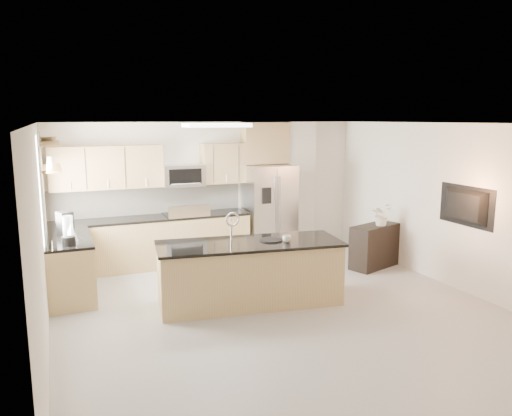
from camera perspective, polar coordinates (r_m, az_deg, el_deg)
name	(u,v)px	position (r m, az deg, el deg)	size (l,w,h in m)	color
floor	(283,314)	(7.07, 3.05, -11.95)	(6.50, 6.50, 0.00)	#A4A09C
ceiling	(284,124)	(6.55, 3.27, 9.62)	(6.00, 6.50, 0.02)	silver
wall_back	(211,190)	(9.68, -5.16, 2.05)	(6.00, 0.02, 2.60)	white
wall_front	(471,304)	(4.12, 23.34, -10.03)	(6.00, 0.02, 2.60)	white
wall_left	(40,243)	(6.07, -23.42, -3.66)	(0.02, 6.50, 2.60)	white
wall_right	(456,207)	(8.41, 21.93, 0.12)	(0.02, 6.50, 2.60)	white
back_counter	(152,241)	(9.25, -11.76, -3.73)	(3.55, 0.66, 1.44)	tan
left_counter	(70,267)	(8.07, -20.52, -6.33)	(0.66, 1.50, 0.92)	tan
range	(186,238)	(9.37, -7.99, -3.44)	(0.76, 0.64, 1.14)	black
upper_cabinets	(144,166)	(9.16, -12.73, 4.69)	(3.50, 0.33, 0.75)	tan
microwave	(183,176)	(9.28, -8.35, 3.69)	(0.76, 0.40, 0.40)	silver
refrigerator	(269,210)	(9.77, 1.49, -0.27)	(0.92, 0.78, 1.78)	silver
partition_column	(299,186)	(10.23, 4.89, 2.49)	(0.60, 0.30, 2.60)	silver
window	(42,190)	(7.83, -23.26, 1.92)	(0.04, 1.15, 1.65)	white
shelf_lower	(50,168)	(7.89, -22.49, 4.23)	(0.30, 1.20, 0.04)	olive
shelf_upper	(48,143)	(7.87, -22.67, 6.91)	(0.30, 1.20, 0.04)	olive
ceiling_fixture	(217,125)	(7.89, -4.50, 9.41)	(1.00, 0.50, 0.06)	white
island	(250,273)	(7.29, -0.74, -7.40)	(2.75, 1.31, 1.34)	tan
credenza	(374,246)	(9.29, 13.38, -4.26)	(0.97, 0.41, 0.78)	black
cup	(287,239)	(7.19, 3.52, -3.50)	(0.12, 0.12, 0.10)	silver
platter	(271,240)	(7.26, 1.74, -3.67)	(0.33, 0.33, 0.02)	black
blender	(68,233)	(7.41, -20.67, -2.64)	(0.18, 0.18, 0.42)	black
kettle	(71,232)	(7.69, -20.35, -2.60)	(0.23, 0.23, 0.29)	silver
coffee_maker	(65,224)	(8.11, -20.99, -1.69)	(0.26, 0.28, 0.35)	black
bowl	(48,138)	(8.03, -22.70, 7.38)	(0.33, 0.33, 0.08)	silver
flower_vase	(382,209)	(9.13, 14.19, -0.10)	(0.55, 0.47, 0.60)	silver
television	(462,206)	(8.20, 22.47, 0.19)	(1.08, 0.14, 0.62)	black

